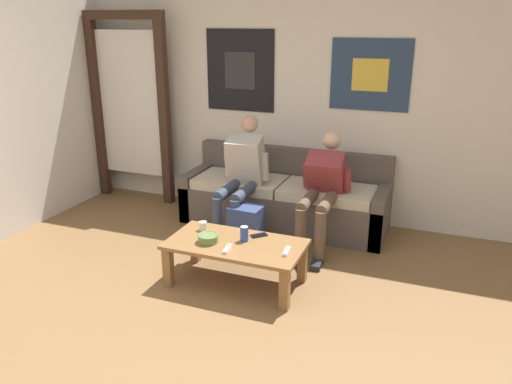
# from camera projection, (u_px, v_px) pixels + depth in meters

# --- Properties ---
(ground_plane) EXTENTS (18.00, 18.00, 0.00)m
(ground_plane) POSITION_uv_depth(u_px,v_px,m) (154.00, 357.00, 3.20)
(ground_plane) COLOR brown
(wall_back) EXTENTS (10.00, 0.07, 2.55)m
(wall_back) POSITION_uv_depth(u_px,v_px,m) (289.00, 98.00, 5.23)
(wall_back) COLOR silver
(wall_back) RESTS_ON ground_plane
(door_frame) EXTENTS (1.00, 0.10, 2.15)m
(door_frame) POSITION_uv_depth(u_px,v_px,m) (130.00, 98.00, 5.70)
(door_frame) COLOR #382319
(door_frame) RESTS_ON ground_plane
(couch) EXTENTS (2.11, 0.71, 0.76)m
(couch) POSITION_uv_depth(u_px,v_px,m) (285.00, 199.00, 5.21)
(couch) COLOR #564C47
(couch) RESTS_ON ground_plane
(coffee_table) EXTENTS (1.10, 0.57, 0.36)m
(coffee_table) POSITION_uv_depth(u_px,v_px,m) (236.00, 250.00, 4.01)
(coffee_table) COLOR olive
(coffee_table) RESTS_ON ground_plane
(person_seated_adult) EXTENTS (0.47, 0.87, 1.16)m
(person_seated_adult) POSITION_uv_depth(u_px,v_px,m) (241.00, 174.00, 4.89)
(person_seated_adult) COLOR #384256
(person_seated_adult) RESTS_ON ground_plane
(person_seated_teen) EXTENTS (0.47, 0.98, 1.05)m
(person_seated_teen) POSITION_uv_depth(u_px,v_px,m) (322.00, 187.00, 4.64)
(person_seated_teen) COLOR brown
(person_seated_teen) RESTS_ON ground_plane
(backpack) EXTENTS (0.31, 0.27, 0.43)m
(backpack) POSITION_uv_depth(u_px,v_px,m) (246.00, 229.00, 4.64)
(backpack) COLOR navy
(backpack) RESTS_ON ground_plane
(ceramic_bowl) EXTENTS (0.17, 0.17, 0.07)m
(ceramic_bowl) POSITION_uv_depth(u_px,v_px,m) (208.00, 238.00, 3.98)
(ceramic_bowl) COLOR #607F47
(ceramic_bowl) RESTS_ON coffee_table
(pillar_candle) EXTENTS (0.07, 0.07, 0.09)m
(pillar_candle) POSITION_uv_depth(u_px,v_px,m) (203.00, 226.00, 4.22)
(pillar_candle) COLOR silver
(pillar_candle) RESTS_ON coffee_table
(drink_can_blue) EXTENTS (0.07, 0.07, 0.12)m
(drink_can_blue) POSITION_uv_depth(u_px,v_px,m) (244.00, 234.00, 4.00)
(drink_can_blue) COLOR #28479E
(drink_can_blue) RESTS_ON coffee_table
(game_controller_near_left) EXTENTS (0.05, 0.15, 0.03)m
(game_controller_near_left) POSITION_uv_depth(u_px,v_px,m) (287.00, 251.00, 3.81)
(game_controller_near_left) COLOR white
(game_controller_near_left) RESTS_ON coffee_table
(game_controller_near_right) EXTENTS (0.05, 0.15, 0.03)m
(game_controller_near_right) POSITION_uv_depth(u_px,v_px,m) (227.00, 249.00, 3.85)
(game_controller_near_right) COLOR white
(game_controller_near_right) RESTS_ON coffee_table
(cell_phone) EXTENTS (0.14, 0.14, 0.01)m
(cell_phone) POSITION_uv_depth(u_px,v_px,m) (259.00, 235.00, 4.11)
(cell_phone) COLOR black
(cell_phone) RESTS_ON coffee_table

